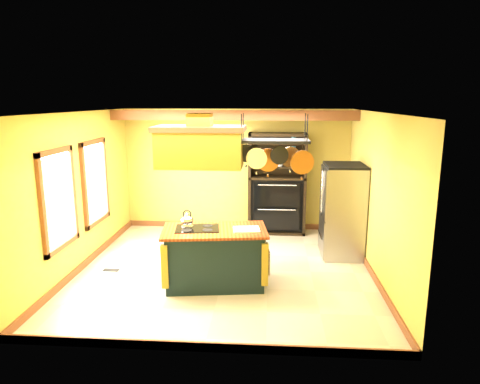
# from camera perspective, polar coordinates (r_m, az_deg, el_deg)

# --- Properties ---
(floor) EXTENTS (5.00, 5.00, 0.00)m
(floor) POSITION_cam_1_polar(r_m,az_deg,el_deg) (7.58, -2.00, -10.27)
(floor) COLOR beige
(floor) RESTS_ON ground
(ceiling) EXTENTS (5.00, 5.00, 0.00)m
(ceiling) POSITION_cam_1_polar(r_m,az_deg,el_deg) (7.00, -2.16, 10.60)
(ceiling) COLOR white
(ceiling) RESTS_ON wall_back
(wall_back) EXTENTS (5.00, 0.02, 2.70)m
(wall_back) POSITION_cam_1_polar(r_m,az_deg,el_deg) (9.61, -0.49, 2.97)
(wall_back) COLOR gold
(wall_back) RESTS_ON floor
(wall_front) EXTENTS (5.00, 0.02, 2.70)m
(wall_front) POSITION_cam_1_polar(r_m,az_deg,el_deg) (4.78, -5.28, -6.74)
(wall_front) COLOR gold
(wall_front) RESTS_ON floor
(wall_left) EXTENTS (0.02, 5.00, 2.70)m
(wall_left) POSITION_cam_1_polar(r_m,az_deg,el_deg) (7.84, -20.57, 0.04)
(wall_left) COLOR gold
(wall_left) RESTS_ON floor
(wall_right) EXTENTS (0.02, 5.00, 2.70)m
(wall_right) POSITION_cam_1_polar(r_m,az_deg,el_deg) (7.34, 17.72, -0.54)
(wall_right) COLOR gold
(wall_right) RESTS_ON floor
(ceiling_beam) EXTENTS (5.00, 0.15, 0.20)m
(ceiling_beam) POSITION_cam_1_polar(r_m,az_deg,el_deg) (8.70, -0.93, 10.20)
(ceiling_beam) COLOR brown
(ceiling_beam) RESTS_ON ceiling
(window_near) EXTENTS (0.06, 1.06, 1.56)m
(window_near) POSITION_cam_1_polar(r_m,az_deg,el_deg) (7.11, -22.98, -0.93)
(window_near) COLOR brown
(window_near) RESTS_ON wall_left
(window_far) EXTENTS (0.06, 1.06, 1.56)m
(window_far) POSITION_cam_1_polar(r_m,az_deg,el_deg) (8.35, -18.70, 1.25)
(window_far) COLOR brown
(window_far) RESTS_ON wall_left
(kitchen_island) EXTENTS (1.72, 1.10, 1.11)m
(kitchen_island) POSITION_cam_1_polar(r_m,az_deg,el_deg) (6.84, -3.38, -8.58)
(kitchen_island) COLOR black
(kitchen_island) RESTS_ON floor
(range_hood) EXTENTS (1.35, 0.76, 0.80)m
(range_hood) POSITION_cam_1_polar(r_m,az_deg,el_deg) (6.46, -5.33, 6.27)
(range_hood) COLOR #A98D2A
(range_hood) RESTS_ON ceiling
(pot_rack) EXTENTS (1.14, 0.52, 0.87)m
(pot_rack) POSITION_cam_1_polar(r_m,az_deg,el_deg) (6.38, 4.65, 5.69)
(pot_rack) COLOR black
(pot_rack) RESTS_ON ceiling
(refrigerator) EXTENTS (0.74, 0.87, 1.70)m
(refrigerator) POSITION_cam_1_polar(r_m,az_deg,el_deg) (8.21, 13.45, -2.72)
(refrigerator) COLOR #92949A
(refrigerator) RESTS_ON floor
(hutch) EXTENTS (1.24, 0.57, 2.20)m
(hutch) POSITION_cam_1_polar(r_m,az_deg,el_deg) (9.44, 4.92, -0.28)
(hutch) COLOR black
(hutch) RESTS_ON floor
(floor_register) EXTENTS (0.28, 0.12, 0.01)m
(floor_register) POSITION_cam_1_polar(r_m,az_deg,el_deg) (7.86, -16.80, -9.93)
(floor_register) COLOR black
(floor_register) RESTS_ON floor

